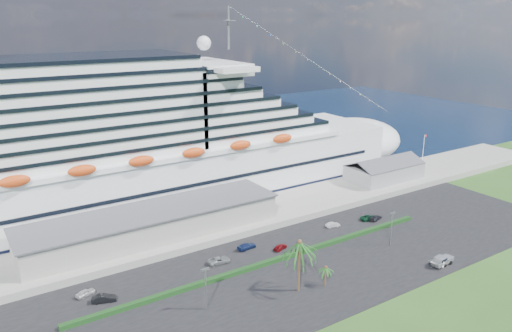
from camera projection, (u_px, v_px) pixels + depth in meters
ground at (350, 285)px, 99.04m from camera, size 420.00×420.00×0.00m
asphalt_lot at (315, 263)px, 107.84m from camera, size 140.00×38.00×0.12m
wharf at (244, 216)px, 130.83m from camera, size 240.00×20.00×1.80m
water at (128, 147)px, 203.21m from camera, size 420.00×160.00×0.02m
cruise_ship at (129, 150)px, 134.22m from camera, size 191.00×38.00×54.00m
terminal_building at (153, 222)px, 116.56m from camera, size 61.00×15.00×6.30m
port_shed at (384, 171)px, 157.04m from camera, size 24.00×12.31×7.37m
flagpole at (423, 151)px, 165.36m from camera, size 1.08×0.16×12.00m
hedge at (272, 261)px, 107.51m from camera, size 88.00×1.10×0.90m
lamp_post_left at (206, 284)px, 89.25m from camera, size 1.60×0.35×8.27m
lamp_post_right at (392, 225)px, 114.38m from camera, size 1.60×0.35×8.27m
palm_tall at (299, 248)px, 94.35m from camera, size 8.82×8.82×11.13m
palm_short at (326, 270)px, 97.63m from camera, size 3.53×3.53×4.56m
parked_car_0 at (86, 293)px, 94.98m from camera, size 4.08×2.63×1.29m
parked_car_1 at (104, 298)px, 92.89m from camera, size 4.75×2.94×1.48m
parked_car_2 at (219, 260)px, 107.39m from camera, size 5.19×2.76×1.39m
parked_car_3 at (247, 246)px, 113.98m from camera, size 4.95×2.45×1.38m
parked_car_4 at (280, 247)px, 113.69m from camera, size 4.09×2.64×1.30m
parked_car_5 at (333, 225)px, 125.84m from camera, size 3.90×1.96×1.23m
parked_car_6 at (369, 218)px, 130.11m from camera, size 5.11×3.31×1.31m
parked_car_7 at (376, 218)px, 130.18m from camera, size 4.70×2.99×1.27m
pickup_truck at (442, 260)px, 106.59m from camera, size 5.78×2.60×1.98m
boat_trailer at (441, 261)px, 106.19m from camera, size 6.01×3.88×1.73m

